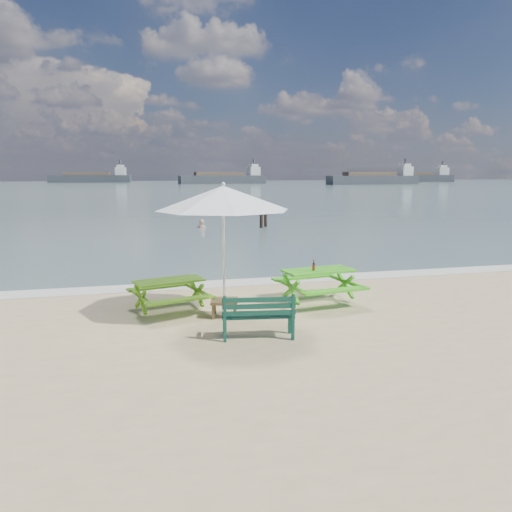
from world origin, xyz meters
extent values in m
plane|color=slate|center=(0.00, 85.00, 0.00)|extent=(300.00, 300.00, 0.00)
cube|color=silver|center=(0.00, 4.60, 0.01)|extent=(22.00, 0.90, 0.01)
cube|color=#64B21B|center=(-1.63, 2.22, 0.67)|extent=(1.58, 1.04, 0.05)
cube|color=#64B21B|center=(-1.81, 2.88, 0.40)|extent=(1.47, 0.63, 0.05)
cube|color=#64B21B|center=(-1.45, 1.57, 0.40)|extent=(1.47, 0.63, 0.05)
cube|color=#64B21B|center=(-1.63, 2.22, 0.31)|extent=(1.53, 1.15, 0.62)
cube|color=green|center=(1.77, 2.15, 0.74)|extent=(1.70, 0.98, 0.05)
cube|color=green|center=(1.66, 2.89, 0.44)|extent=(1.63, 0.51, 0.05)
cube|color=green|center=(1.88, 1.40, 0.44)|extent=(1.63, 0.51, 0.05)
cube|color=green|center=(1.77, 2.15, 0.34)|extent=(1.62, 1.11, 0.68)
cube|color=#0E3B2D|center=(-0.20, 0.06, 0.41)|extent=(1.36, 0.59, 0.04)
cube|color=#0E3B2D|center=(-0.23, -0.14, 0.64)|extent=(1.30, 0.24, 0.34)
cube|color=#0E3B2D|center=(-0.20, 0.06, 0.21)|extent=(1.27, 0.63, 0.41)
cube|color=brown|center=(-0.55, 1.54, 0.33)|extent=(0.66, 0.66, 0.05)
cube|color=brown|center=(-0.55, 1.54, 0.15)|extent=(0.58, 0.58, 0.31)
cylinder|color=silver|center=(-0.55, 1.54, 1.32)|extent=(0.05, 0.05, 2.63)
cone|color=white|center=(-0.55, 1.54, 2.47)|extent=(3.30, 3.30, 0.49)
cylinder|color=brown|center=(1.62, 2.07, 0.85)|extent=(0.06, 0.06, 0.15)
cylinder|color=brown|center=(1.62, 2.07, 0.99)|extent=(0.03, 0.03, 0.07)
cylinder|color=red|center=(1.62, 2.07, 0.85)|extent=(0.07, 0.07, 0.06)
imported|color=tan|center=(1.29, 18.32, -0.34)|extent=(0.69, 0.56, 1.63)
cylinder|color=black|center=(4.44, 17.57, 0.51)|extent=(0.20, 0.20, 1.42)
cylinder|color=black|center=(4.84, 18.17, 0.40)|extent=(0.17, 0.17, 1.20)
cube|color=#373A41|center=(54.84, 103.29, 1.00)|extent=(23.69, 5.71, 2.20)
cube|color=silver|center=(63.73, 103.94, 3.20)|extent=(3.03, 3.20, 2.20)
cube|color=#373A41|center=(79.59, 126.69, 1.00)|extent=(25.14, 6.70, 2.20)
cube|color=silver|center=(88.98, 125.66, 3.20)|extent=(3.29, 3.31, 2.20)
cube|color=#373A41|center=(-13.34, 141.59, 1.00)|extent=(22.72, 6.86, 2.20)
cube|color=silver|center=(-4.90, 140.49, 3.20)|extent=(3.05, 3.32, 2.20)
cube|color=#373A41|center=(20.54, 118.34, 1.00)|extent=(22.45, 6.15, 2.20)
cube|color=silver|center=(28.92, 119.17, 3.20)|extent=(2.94, 3.25, 2.20)
camera|label=1|loc=(-2.36, -8.42, 2.99)|focal=35.00mm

